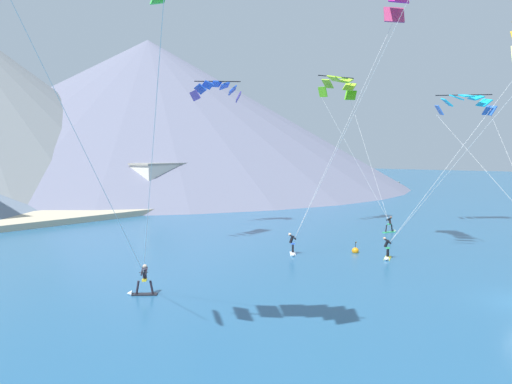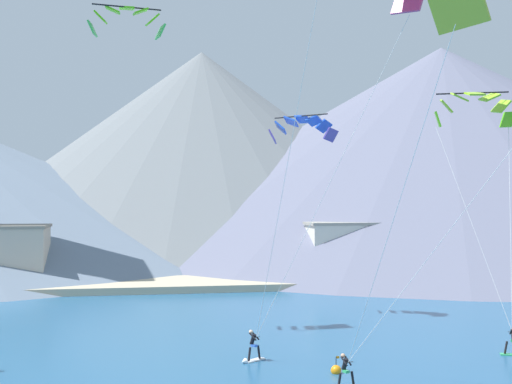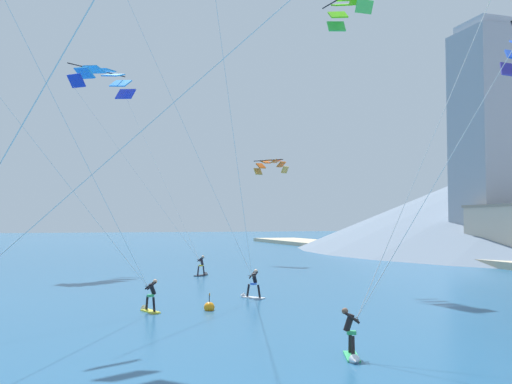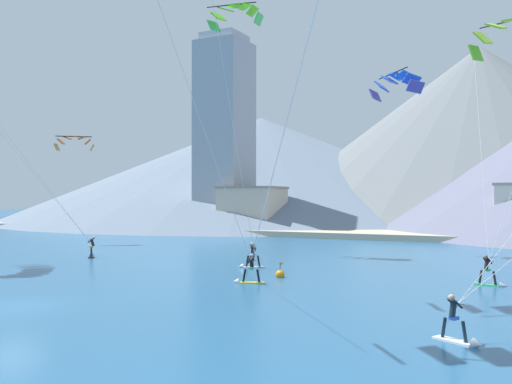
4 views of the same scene
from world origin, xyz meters
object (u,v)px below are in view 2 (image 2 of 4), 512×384
at_px(parafoil_kite_distant_mid_solo, 302,126).
at_px(kitesurfer_near_lead, 342,378).
at_px(race_marker_buoy, 336,370).
at_px(kitesurfer_mid_center, 251,351).
at_px(parafoil_kite_distant_high_outer, 127,18).
at_px(parafoil_kite_far_left, 474,107).

bearing_deg(parafoil_kite_distant_mid_solo, kitesurfer_near_lead, -98.81).
bearing_deg(race_marker_buoy, kitesurfer_mid_center, 138.30).
distance_m(parafoil_kite_distant_high_outer, race_marker_buoy, 27.60).
height_order(kitesurfer_near_lead, race_marker_buoy, kitesurfer_near_lead).
relative_size(kitesurfer_near_lead, parafoil_kite_distant_mid_solo, 0.34).
xyz_separation_m(kitesurfer_near_lead, race_marker_buoy, (0.60, 3.02, -0.35)).
xyz_separation_m(parafoil_kite_far_left, parafoil_kite_distant_high_outer, (-23.26, 4.67, 6.18)).
distance_m(kitesurfer_near_lead, parafoil_kite_distant_mid_solo, 25.70).
xyz_separation_m(kitesurfer_mid_center, parafoil_kite_distant_mid_solo, (6.57, 14.61, 14.25)).
bearing_deg(parafoil_kite_distant_mid_solo, parafoil_kite_distant_high_outer, -161.68).
relative_size(kitesurfer_mid_center, parafoil_kite_distant_mid_solo, 0.34).
bearing_deg(parafoil_kite_far_left, kitesurfer_mid_center, -161.49).
relative_size(kitesurfer_near_lead, kitesurfer_mid_center, 0.99).
height_order(kitesurfer_near_lead, kitesurfer_mid_center, kitesurfer_mid_center).
height_order(parafoil_kite_distant_high_outer, race_marker_buoy, parafoil_kite_distant_high_outer).
bearing_deg(parafoil_kite_distant_mid_solo, race_marker_buoy, -98.39).
xyz_separation_m(kitesurfer_near_lead, kitesurfer_mid_center, (-3.30, 6.49, 0.05)).
height_order(parafoil_kite_far_left, parafoil_kite_distant_high_outer, parafoil_kite_distant_high_outer).
relative_size(kitesurfer_near_lead, parafoil_kite_far_left, 0.12).
bearing_deg(race_marker_buoy, parafoil_kite_distant_high_outer, 128.50).
bearing_deg(kitesurfer_near_lead, race_marker_buoy, 78.70).
bearing_deg(kitesurfer_mid_center, kitesurfer_near_lead, -63.06).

